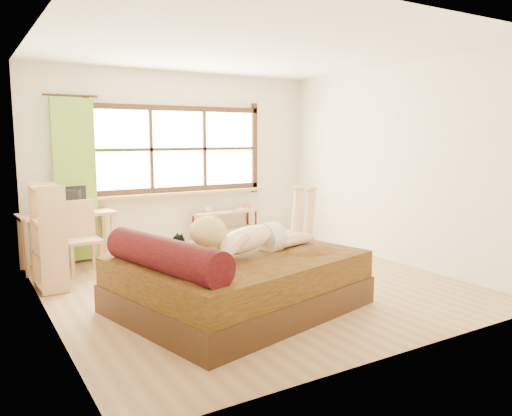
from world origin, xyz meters
TOP-DOWN VIEW (x-y plane):
  - floor at (0.00, 0.00)m, footprint 4.50×4.50m
  - ceiling at (0.00, 0.00)m, footprint 4.50×4.50m
  - wall_back at (0.00, 2.25)m, footprint 4.50×0.00m
  - wall_front at (0.00, -2.25)m, footprint 4.50×0.00m
  - wall_left at (-2.25, 0.00)m, footprint 0.00×4.50m
  - wall_right at (2.25, 0.00)m, footprint 0.00×4.50m
  - window at (0.00, 2.22)m, footprint 2.80×0.16m
  - curtain at (-1.55, 2.13)m, footprint 0.55×0.10m
  - bed at (-0.59, -0.62)m, footprint 2.60×2.27m
  - woman at (-0.39, -0.66)m, footprint 1.63×0.80m
  - kitten at (-1.26, -0.51)m, footprint 0.36×0.21m
  - desk at (-1.72, 1.95)m, footprint 1.21×0.60m
  - monitor at (-1.72, 2.00)m, footprint 0.59×0.10m
  - chair at (-1.62, 1.59)m, footprint 0.44×0.44m
  - pipe_shelf at (0.72, 2.07)m, footprint 1.16×0.39m
  - cup at (0.41, 2.07)m, footprint 0.12×0.12m
  - book at (0.91, 2.07)m, footprint 0.19×0.25m
  - bookshelf at (-2.08, 1.04)m, footprint 0.32×0.54m

SIDE VIEW (x-z plane):
  - floor at x=0.00m, z-range 0.00..0.00m
  - bed at x=-0.59m, z-range -0.12..0.73m
  - pipe_shelf at x=0.72m, z-range 0.10..0.74m
  - chair at x=-1.62m, z-range 0.05..0.98m
  - book at x=0.91m, z-range 0.57..0.59m
  - bookshelf at x=-2.08m, z-range 0.01..1.21m
  - cup at x=0.41m, z-range 0.57..0.66m
  - desk at x=-1.72m, z-range 0.27..1.02m
  - kitten at x=-1.26m, z-range 0.56..0.83m
  - woman at x=-0.39m, z-range 0.56..1.23m
  - monitor at x=-1.72m, z-range 0.74..1.08m
  - curtain at x=-1.55m, z-range 0.05..2.25m
  - wall_back at x=0.00m, z-range -0.90..3.60m
  - wall_front at x=0.00m, z-range -0.90..3.60m
  - wall_left at x=-2.25m, z-range -0.90..3.60m
  - wall_right at x=2.25m, z-range -0.90..3.60m
  - window at x=0.00m, z-range 0.78..2.24m
  - ceiling at x=0.00m, z-range 2.70..2.70m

